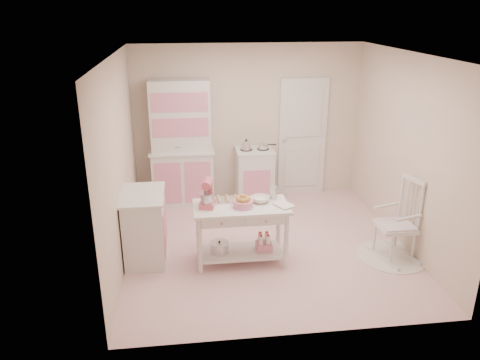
# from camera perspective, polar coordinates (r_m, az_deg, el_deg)

# --- Properties ---
(room_shell) EXTENTS (3.84, 3.84, 2.62)m
(room_shell) POSITION_cam_1_polar(r_m,az_deg,el_deg) (6.02, 3.47, 5.96)
(room_shell) COLOR pink
(room_shell) RESTS_ON ground
(door) EXTENTS (0.82, 0.05, 2.04)m
(door) POSITION_cam_1_polar(r_m,az_deg,el_deg) (8.15, 7.62, 5.15)
(door) COLOR silver
(door) RESTS_ON ground
(hutch) EXTENTS (1.06, 0.50, 2.08)m
(hutch) POSITION_cam_1_polar(r_m,az_deg,el_deg) (7.68, -7.15, 4.38)
(hutch) COLOR silver
(hutch) RESTS_ON ground
(stove) EXTENTS (0.62, 0.57, 0.92)m
(stove) POSITION_cam_1_polar(r_m,az_deg,el_deg) (7.90, 1.76, 0.57)
(stove) COLOR silver
(stove) RESTS_ON ground
(base_cabinet) EXTENTS (0.54, 0.84, 0.92)m
(base_cabinet) POSITION_cam_1_polar(r_m,az_deg,el_deg) (6.23, -11.52, -5.57)
(base_cabinet) COLOR silver
(base_cabinet) RESTS_ON ground
(lace_rug) EXTENTS (0.92, 0.92, 0.01)m
(lace_rug) POSITION_cam_1_polar(r_m,az_deg,el_deg) (6.67, 18.02, -8.80)
(lace_rug) COLOR white
(lace_rug) RESTS_ON ground
(rocking_chair) EXTENTS (0.66, 0.82, 1.10)m
(rocking_chair) POSITION_cam_1_polar(r_m,az_deg,el_deg) (6.43, 18.54, -4.56)
(rocking_chair) COLOR silver
(rocking_chair) RESTS_ON ground
(work_table) EXTENTS (1.20, 0.60, 0.80)m
(work_table) POSITION_cam_1_polar(r_m,az_deg,el_deg) (6.05, 0.13, -6.60)
(work_table) COLOR silver
(work_table) RESTS_ON ground
(stand_mixer) EXTENTS (0.25, 0.32, 0.34)m
(stand_mixer) POSITION_cam_1_polar(r_m,az_deg,el_deg) (5.80, -4.02, -1.71)
(stand_mixer) COLOR #CD566A
(stand_mixer) RESTS_ON work_table
(cookie_tray) EXTENTS (0.34, 0.24, 0.02)m
(cookie_tray) POSITION_cam_1_polar(r_m,az_deg,el_deg) (6.02, -1.50, -2.44)
(cookie_tray) COLOR silver
(cookie_tray) RESTS_ON work_table
(bread_basket) EXTENTS (0.25, 0.25, 0.09)m
(bread_basket) POSITION_cam_1_polar(r_m,az_deg,el_deg) (5.82, 0.39, -2.91)
(bread_basket) COLOR pink
(bread_basket) RESTS_ON work_table
(mixing_bowl) EXTENTS (0.24, 0.24, 0.07)m
(mixing_bowl) POSITION_cam_1_polar(r_m,az_deg,el_deg) (5.97, 2.51, -2.37)
(mixing_bowl) COLOR white
(mixing_bowl) RESTS_ON work_table
(metal_pitcher) EXTENTS (0.10, 0.10, 0.17)m
(metal_pitcher) POSITION_cam_1_polar(r_m,az_deg,el_deg) (6.05, 4.08, -1.57)
(metal_pitcher) COLOR silver
(metal_pitcher) RESTS_ON work_table
(recipe_book) EXTENTS (0.27, 0.30, 0.02)m
(recipe_book) POSITION_cam_1_polar(r_m,az_deg,el_deg) (5.83, 4.67, -3.27)
(recipe_book) COLOR white
(recipe_book) RESTS_ON work_table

